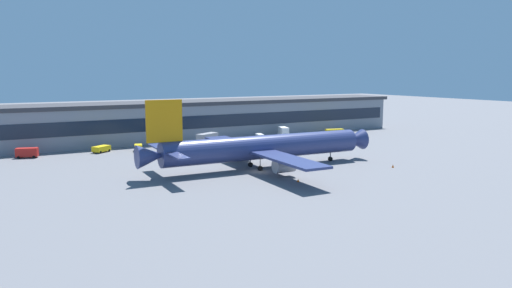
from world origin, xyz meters
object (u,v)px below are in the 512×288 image
airliner (261,147)px  stair_truck (283,132)px  pushback_tractor (102,148)px  traffic_cone_1 (298,180)px  traffic_cone_0 (393,166)px  catering_truck (207,140)px  belt_loader (334,131)px  follow_me_car (260,136)px  crew_van (27,152)px  baggage_tug (138,147)px

airliner → stair_truck: bearing=51.7°
pushback_tractor → traffic_cone_1: pushback_tractor is taller
traffic_cone_0 → stair_truck: bearing=83.7°
pushback_tractor → stair_truck: bearing=0.9°
pushback_tractor → traffic_cone_0: (53.51, -55.08, -0.69)m
catering_truck → traffic_cone_1: 50.04m
catering_truck → traffic_cone_0: bearing=-62.8°
pushback_tractor → traffic_cone_0: pushback_tractor is taller
catering_truck → traffic_cone_1: bearing=-92.6°
belt_loader → follow_me_car: belt_loader is taller
airliner → traffic_cone_1: (-0.57, -15.66, -4.48)m
belt_loader → follow_me_car: bearing=176.6°
pushback_tractor → crew_van: size_ratio=0.96×
airliner → traffic_cone_0: bearing=-28.2°
crew_van → belt_loader: size_ratio=0.84×
follow_me_car → traffic_cone_0: size_ratio=6.65×
follow_me_car → airliner: bearing=-119.6°
pushback_tractor → catering_truck: bearing=-12.7°
belt_loader → traffic_cone_0: size_ratio=9.42×
airliner → traffic_cone_0: 30.61m
pushback_tractor → baggage_tug: size_ratio=1.36×
crew_van → belt_loader: 98.31m
baggage_tug → traffic_cone_1: (16.96, -53.38, -0.76)m
airliner → pushback_tractor: 48.94m
pushback_tractor → crew_van: 18.57m
airliner → traffic_cone_1: 16.30m
crew_van → follow_me_car: (68.90, 0.08, -0.37)m
stair_truck → catering_truck: 32.01m
airliner → belt_loader: (52.90, 39.62, -3.66)m
baggage_tug → stair_truck: size_ratio=0.62×
traffic_cone_1 → stair_truck: bearing=59.7°
pushback_tractor → belt_loader: (79.73, -1.13, 0.10)m
stair_truck → crew_van: bearing=-179.7°
catering_truck → stair_truck: bearing=13.3°
baggage_tug → airliner: bearing=-65.1°
airliner → belt_loader: bearing=36.8°
airliner → traffic_cone_0: airliner is taller
pushback_tractor → baggage_tug: 9.78m
follow_me_car → catering_truck: bearing=-162.0°
pushback_tractor → baggage_tug: bearing=-18.1°
traffic_cone_1 → baggage_tug: bearing=107.6°
baggage_tug → traffic_cone_0: (44.21, -52.05, -0.73)m
baggage_tug → crew_van: bearing=172.7°
baggage_tug → traffic_cone_1: bearing=-72.4°
pushback_tractor → stair_truck: stair_truck is taller
pushback_tractor → stair_truck: (59.71, 0.93, 0.93)m
crew_van → stair_truck: size_ratio=0.87×
baggage_tug → follow_me_car: same height
airliner → catering_truck: airliner is taller
belt_loader → airliner: bearing=-143.2°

